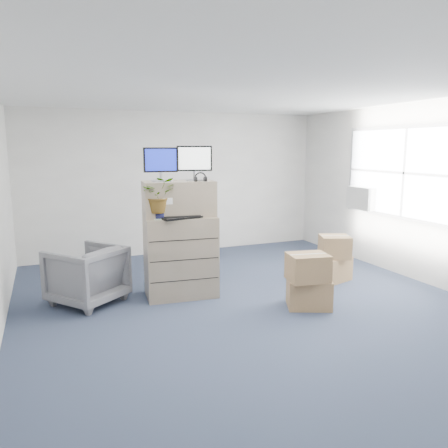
{
  "coord_description": "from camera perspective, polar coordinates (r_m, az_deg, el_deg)",
  "views": [
    {
      "loc": [
        -2.45,
        -4.92,
        2.11
      ],
      "look_at": [
        -0.26,
        0.4,
        1.1
      ],
      "focal_mm": 35.0,
      "sensor_mm": 36.0,
      "label": 1
    }
  ],
  "objects": [
    {
      "name": "window",
      "position": [
        7.67,
        22.62,
        6.17
      ],
      "size": [
        0.07,
        2.72,
        1.52
      ],
      "color": "gray",
      "rests_on": "wall_right"
    },
    {
      "name": "ac_unit",
      "position": [
        8.31,
        17.61,
        3.24
      ],
      "size": [
        0.24,
        0.6,
        0.4
      ],
      "primitive_type": "cube",
      "color": "silver",
      "rests_on": "wall_right"
    },
    {
      "name": "monitor_left",
      "position": [
        6.06,
        -8.26,
        7.95
      ],
      "size": [
        0.47,
        0.19,
        0.46
      ],
      "rotation": [
        0.0,
        0.0,
        -0.04
      ],
      "color": "#99999E",
      "rests_on": "filing_cabinet_upper"
    },
    {
      "name": "potted_plant",
      "position": [
        5.94,
        -8.52,
        3.15
      ],
      "size": [
        0.48,
        0.53,
        0.46
      ],
      "rotation": [
        0.0,
        0.0,
        -0.1
      ],
      "color": "#A7C8A1",
      "rests_on": "filing_cabinet_lower"
    },
    {
      "name": "phone_dock",
      "position": [
        6.18,
        -6.11,
        1.47
      ],
      "size": [
        0.07,
        0.06,
        0.15
      ],
      "rotation": [
        0.0,
        0.0,
        -0.1
      ],
      "color": "silver",
      "rests_on": "filing_cabinet_lower"
    },
    {
      "name": "wall_right",
      "position": [
        7.38,
        25.5,
        3.5
      ],
      "size": [
        0.02,
        7.0,
        2.8
      ],
      "primitive_type": "cube",
      "color": "beige",
      "rests_on": "ground"
    },
    {
      "name": "filing_cabinet_upper",
      "position": [
        6.17,
        -5.92,
        3.32
      ],
      "size": [
        1.03,
        0.59,
        0.49
      ],
      "primitive_type": "cube",
      "rotation": [
        0.0,
        0.0,
        -0.1
      ],
      "color": "#84765B",
      "rests_on": "filing_cabinet_lower"
    },
    {
      "name": "filing_cabinet_lower",
      "position": [
        6.27,
        -5.69,
        -4.22
      ],
      "size": [
        1.04,
        0.7,
        1.15
      ],
      "primitive_type": "cube",
      "rotation": [
        0.0,
        0.0,
        -0.1
      ],
      "color": "#84765B",
      "rests_on": "ground"
    },
    {
      "name": "keyboard",
      "position": [
        5.98,
        -5.6,
        0.86
      ],
      "size": [
        0.6,
        0.35,
        0.03
      ],
      "primitive_type": "cube",
      "rotation": [
        0.0,
        0.0,
        0.23
      ],
      "color": "black",
      "rests_on": "filing_cabinet_lower"
    },
    {
      "name": "office_chair",
      "position": [
        6.26,
        -17.5,
        -6.02
      ],
      "size": [
        1.15,
        1.14,
        0.87
      ],
      "primitive_type": "imported",
      "rotation": [
        0.0,
        0.0,
        3.81
      ],
      "color": "#5D5D62",
      "rests_on": "ground"
    },
    {
      "name": "tissue_box",
      "position": [
        6.27,
        -3.17,
        2.22
      ],
      "size": [
        0.31,
        0.23,
        0.1
      ],
      "primitive_type": "cube",
      "rotation": [
        0.0,
        0.0,
        -0.37
      ],
      "color": "#3C95CE",
      "rests_on": "external_drive"
    },
    {
      "name": "cardboard_boxes",
      "position": [
        6.53,
        12.59,
        -5.91
      ],
      "size": [
        1.67,
        1.48,
        0.74
      ],
      "color": "olive",
      "rests_on": "ground"
    },
    {
      "name": "headphones",
      "position": [
        6.06,
        -3.1,
        6.01
      ],
      "size": [
        0.17,
        0.04,
        0.17
      ],
      "primitive_type": "torus",
      "rotation": [
        1.57,
        0.0,
        -0.1
      ],
      "color": "black",
      "rests_on": "filing_cabinet_upper"
    },
    {
      "name": "mouse",
      "position": [
        6.09,
        -2.9,
        1.08
      ],
      "size": [
        0.1,
        0.06,
        0.03
      ],
      "primitive_type": "ellipsoid",
      "rotation": [
        0.0,
        0.0,
        0.05
      ],
      "color": "silver",
      "rests_on": "filing_cabinet_lower"
    },
    {
      "name": "wall_back",
      "position": [
        8.81,
        -6.2,
        5.32
      ],
      "size": [
        6.0,
        0.02,
        2.8
      ],
      "primitive_type": "cube",
      "color": "beige",
      "rests_on": "ground"
    },
    {
      "name": "ground",
      "position": [
        5.89,
        3.87,
        -11.03
      ],
      "size": [
        7.0,
        7.0,
        0.0
      ],
      "primitive_type": "plane",
      "color": "#252D42",
      "rests_on": "ground"
    },
    {
      "name": "external_drive",
      "position": [
        6.33,
        -2.7,
        1.55
      ],
      "size": [
        0.2,
        0.15,
        0.06
      ],
      "primitive_type": "cube",
      "rotation": [
        0.0,
        0.0,
        -0.0
      ],
      "color": "black",
      "rests_on": "filing_cabinet_lower"
    },
    {
      "name": "water_bottle",
      "position": [
        6.16,
        -5.43,
        2.34
      ],
      "size": [
        0.08,
        0.08,
        0.29
      ],
      "primitive_type": "cylinder",
      "color": "gray",
      "rests_on": "filing_cabinet_lower"
    },
    {
      "name": "monitor_right",
      "position": [
        6.2,
        -3.87,
        8.19
      ],
      "size": [
        0.48,
        0.25,
        0.49
      ],
      "rotation": [
        0.0,
        0.0,
        -0.3
      ],
      "color": "#99999E",
      "rests_on": "filing_cabinet_upper"
    }
  ]
}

